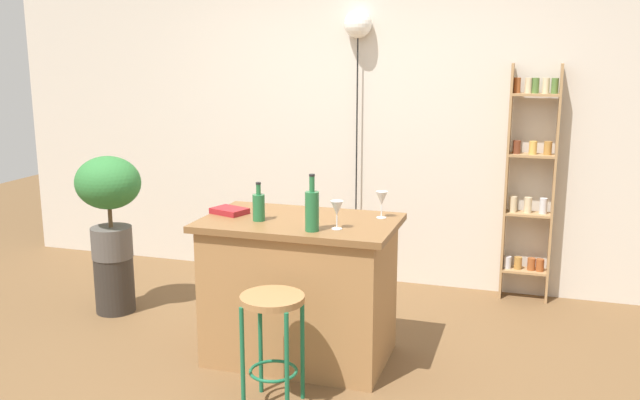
{
  "coord_description": "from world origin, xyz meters",
  "views": [
    {
      "loc": [
        1.33,
        -3.52,
        1.88
      ],
      "look_at": [
        0.05,
        0.55,
        0.95
      ],
      "focal_mm": 38.92,
      "sensor_mm": 36.0,
      "label": 1
    }
  ],
  "objects_px": {
    "bottle_olive_oil": "(312,210)",
    "pendant_globe_light": "(358,28)",
    "bar_stool": "(273,324)",
    "bottle_spirits_clear": "(259,206)",
    "cookbook": "(230,211)",
    "wine_glass_left": "(337,209)",
    "plant_stool": "(115,284)",
    "spice_shelf": "(530,183)",
    "potted_plant": "(109,195)",
    "wine_glass_center": "(382,199)"
  },
  "relations": [
    {
      "from": "bottle_olive_oil",
      "to": "pendant_globe_light",
      "type": "height_order",
      "value": "pendant_globe_light"
    },
    {
      "from": "plant_stool",
      "to": "bottle_spirits_clear",
      "type": "distance_m",
      "value": 1.59
    },
    {
      "from": "cookbook",
      "to": "pendant_globe_light",
      "type": "distance_m",
      "value": 1.95
    },
    {
      "from": "bar_stool",
      "to": "wine_glass_left",
      "type": "bearing_deg",
      "value": 65.78
    },
    {
      "from": "bar_stool",
      "to": "bottle_olive_oil",
      "type": "distance_m",
      "value": 0.67
    },
    {
      "from": "potted_plant",
      "to": "pendant_globe_light",
      "type": "height_order",
      "value": "pendant_globe_light"
    },
    {
      "from": "bottle_spirits_clear",
      "to": "wine_glass_left",
      "type": "relative_size",
      "value": 1.42
    },
    {
      "from": "bar_stool",
      "to": "wine_glass_left",
      "type": "height_order",
      "value": "wine_glass_left"
    },
    {
      "from": "spice_shelf",
      "to": "pendant_globe_light",
      "type": "height_order",
      "value": "pendant_globe_light"
    },
    {
      "from": "bottle_olive_oil",
      "to": "wine_glass_center",
      "type": "xyz_separation_m",
      "value": [
        0.3,
        0.42,
        -0.01
      ]
    },
    {
      "from": "plant_stool",
      "to": "bottle_spirits_clear",
      "type": "relative_size",
      "value": 1.76
    },
    {
      "from": "wine_glass_center",
      "to": "cookbook",
      "type": "height_order",
      "value": "wine_glass_center"
    },
    {
      "from": "plant_stool",
      "to": "potted_plant",
      "type": "height_order",
      "value": "potted_plant"
    },
    {
      "from": "wine_glass_left",
      "to": "bottle_olive_oil",
      "type": "bearing_deg",
      "value": -146.26
    },
    {
      "from": "bar_stool",
      "to": "bottle_spirits_clear",
      "type": "xyz_separation_m",
      "value": [
        -0.29,
        0.53,
        0.5
      ]
    },
    {
      "from": "bar_stool",
      "to": "potted_plant",
      "type": "relative_size",
      "value": 0.85
    },
    {
      "from": "plant_stool",
      "to": "pendant_globe_light",
      "type": "distance_m",
      "value": 2.67
    },
    {
      "from": "bar_stool",
      "to": "pendant_globe_light",
      "type": "bearing_deg",
      "value": 92.94
    },
    {
      "from": "potted_plant",
      "to": "wine_glass_center",
      "type": "bearing_deg",
      "value": -3.91
    },
    {
      "from": "bar_stool",
      "to": "potted_plant",
      "type": "height_order",
      "value": "potted_plant"
    },
    {
      "from": "potted_plant",
      "to": "cookbook",
      "type": "distance_m",
      "value": 1.13
    },
    {
      "from": "spice_shelf",
      "to": "bottle_spirits_clear",
      "type": "xyz_separation_m",
      "value": [
        -1.52,
        -1.6,
        0.06
      ]
    },
    {
      "from": "bottle_spirits_clear",
      "to": "bottle_olive_oil",
      "type": "distance_m",
      "value": 0.4
    },
    {
      "from": "wine_glass_left",
      "to": "wine_glass_center",
      "type": "bearing_deg",
      "value": 61.65
    },
    {
      "from": "bottle_spirits_clear",
      "to": "bottle_olive_oil",
      "type": "xyz_separation_m",
      "value": [
        0.38,
        -0.14,
        0.04
      ]
    },
    {
      "from": "bottle_spirits_clear",
      "to": "wine_glass_center",
      "type": "relative_size",
      "value": 1.42
    },
    {
      "from": "bottle_spirits_clear",
      "to": "wine_glass_left",
      "type": "height_order",
      "value": "bottle_spirits_clear"
    },
    {
      "from": "spice_shelf",
      "to": "wine_glass_left",
      "type": "xyz_separation_m",
      "value": [
        -1.02,
        -1.65,
        0.09
      ]
    },
    {
      "from": "plant_stool",
      "to": "wine_glass_center",
      "type": "xyz_separation_m",
      "value": [
        2.01,
        -0.14,
        0.8
      ]
    },
    {
      "from": "bottle_olive_oil",
      "to": "wine_glass_center",
      "type": "relative_size",
      "value": 1.98
    },
    {
      "from": "bar_stool",
      "to": "wine_glass_center",
      "type": "height_order",
      "value": "wine_glass_center"
    },
    {
      "from": "plant_stool",
      "to": "potted_plant",
      "type": "distance_m",
      "value": 0.67
    },
    {
      "from": "bar_stool",
      "to": "wine_glass_center",
      "type": "bearing_deg",
      "value": 64.02
    },
    {
      "from": "bar_stool",
      "to": "wine_glass_center",
      "type": "xyz_separation_m",
      "value": [
        0.4,
        0.81,
        0.53
      ]
    },
    {
      "from": "bar_stool",
      "to": "plant_stool",
      "type": "xyz_separation_m",
      "value": [
        -1.61,
        0.95,
        -0.26
      ]
    },
    {
      "from": "bottle_spirits_clear",
      "to": "bottle_olive_oil",
      "type": "bearing_deg",
      "value": -19.69
    },
    {
      "from": "wine_glass_left",
      "to": "wine_glass_center",
      "type": "xyz_separation_m",
      "value": [
        0.18,
        0.34,
        0.0
      ]
    },
    {
      "from": "wine_glass_center",
      "to": "pendant_globe_light",
      "type": "xyz_separation_m",
      "value": [
        -0.51,
        1.35,
        1.05
      ]
    },
    {
      "from": "bottle_olive_oil",
      "to": "pendant_globe_light",
      "type": "bearing_deg",
      "value": 96.51
    },
    {
      "from": "wine_glass_center",
      "to": "cookbook",
      "type": "distance_m",
      "value": 0.95
    },
    {
      "from": "wine_glass_left",
      "to": "cookbook",
      "type": "distance_m",
      "value": 0.77
    },
    {
      "from": "wine_glass_left",
      "to": "potted_plant",
      "type": "bearing_deg",
      "value": 165.36
    },
    {
      "from": "bar_stool",
      "to": "bottle_spirits_clear",
      "type": "height_order",
      "value": "bottle_spirits_clear"
    },
    {
      "from": "spice_shelf",
      "to": "potted_plant",
      "type": "height_order",
      "value": "spice_shelf"
    },
    {
      "from": "bottle_spirits_clear",
      "to": "spice_shelf",
      "type": "bearing_deg",
      "value": 46.41
    },
    {
      "from": "spice_shelf",
      "to": "bottle_olive_oil",
      "type": "xyz_separation_m",
      "value": [
        -1.15,
        -1.74,
        0.1
      ]
    },
    {
      "from": "spice_shelf",
      "to": "pendant_globe_light",
      "type": "distance_m",
      "value": 1.77
    },
    {
      "from": "bar_stool",
      "to": "plant_stool",
      "type": "height_order",
      "value": "bar_stool"
    },
    {
      "from": "bar_stool",
      "to": "spice_shelf",
      "type": "bearing_deg",
      "value": 59.82
    },
    {
      "from": "bottle_spirits_clear",
      "to": "wine_glass_left",
      "type": "bearing_deg",
      "value": -6.17
    }
  ]
}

